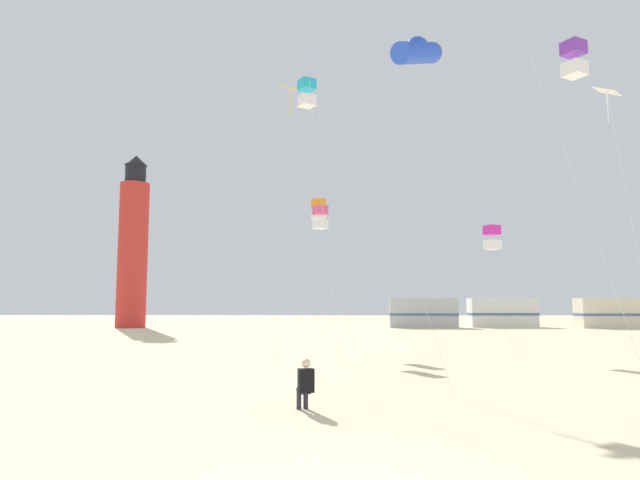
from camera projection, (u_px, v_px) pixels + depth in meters
name	position (u px, v px, depth m)	size (l,w,h in m)	color
kite_flyer_standing	(305.00, 383.00, 12.77)	(0.44, 0.56, 1.16)	black
kite_box_orange	(319.00, 210.00, 31.53)	(3.34, 2.44, 8.09)	silver
kite_box_rainbow	(320.00, 217.00, 28.07)	(1.90, 1.90, 7.14)	silver
kite_tube_blue	(417.00, 52.00, 18.59)	(3.57, 3.76, 11.22)	silver
kite_box_cyan	(307.00, 94.00, 23.70)	(1.72, 1.72, 11.62)	silver
kite_diamond_white	(609.00, 102.00, 21.23)	(1.64, 1.64, 10.45)	silver
kite_box_magenta	(492.00, 238.00, 26.84)	(2.71, 2.64, 6.01)	silver
kite_diamond_gold	(288.00, 100.00, 24.88)	(2.71, 2.71, 11.94)	silver
kite_box_violet	(574.00, 59.00, 18.16)	(2.62, 2.17, 10.68)	silver
lighthouse_distant	(133.00, 246.00, 55.33)	(2.80, 2.80, 16.80)	red
rv_van_silver	(423.00, 313.00, 54.92)	(6.61, 2.86, 2.80)	#B7BABF
rv_van_white	(502.00, 313.00, 56.05)	(6.45, 2.37, 2.80)	white
rv_van_cream	(612.00, 313.00, 53.93)	(6.47, 2.42, 2.80)	beige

